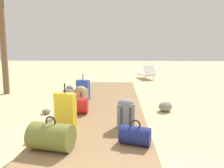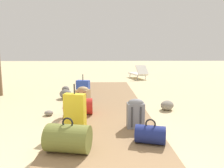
{
  "view_description": "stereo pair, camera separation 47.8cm",
  "coord_description": "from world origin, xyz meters",
  "px_view_note": "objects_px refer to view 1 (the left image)",
  "views": [
    {
      "loc": [
        0.46,
        -1.62,
        1.5
      ],
      "look_at": [
        0.17,
        4.25,
        0.55
      ],
      "focal_mm": 31.67,
      "sensor_mm": 36.0,
      "label": 1
    },
    {
      "loc": [
        -0.01,
        -1.63,
        1.5
      ],
      "look_at": [
        0.17,
        4.25,
        0.55
      ],
      "focal_mm": 31.67,
      "sensor_mm": 36.0,
      "label": 2
    }
  ],
  "objects_px": {
    "backpack_grey": "(126,113)",
    "duffel_bag_olive": "(51,136)",
    "suitcase_yellow": "(65,111)",
    "duffel_bag_red": "(74,106)",
    "duffel_bag_navy": "(135,135)",
    "suitcase_blue": "(83,90)",
    "lounge_chair": "(146,73)",
    "backpack_tan": "(81,96)"
  },
  "relations": [
    {
      "from": "backpack_grey",
      "to": "duffel_bag_olive",
      "type": "xyz_separation_m",
      "value": [
        -1.1,
        -0.88,
        -0.09
      ]
    },
    {
      "from": "suitcase_yellow",
      "to": "duffel_bag_olive",
      "type": "bearing_deg",
      "value": -88.04
    },
    {
      "from": "duffel_bag_red",
      "to": "suitcase_yellow",
      "type": "relative_size",
      "value": 0.79
    },
    {
      "from": "backpack_grey",
      "to": "duffel_bag_red",
      "type": "relative_size",
      "value": 0.83
    },
    {
      "from": "duffel_bag_red",
      "to": "suitcase_yellow",
      "type": "height_order",
      "value": "suitcase_yellow"
    },
    {
      "from": "duffel_bag_navy",
      "to": "suitcase_blue",
      "type": "relative_size",
      "value": 0.68
    },
    {
      "from": "suitcase_blue",
      "to": "duffel_bag_red",
      "type": "bearing_deg",
      "value": -88.43
    },
    {
      "from": "suitcase_yellow",
      "to": "lounge_chair",
      "type": "height_order",
      "value": "suitcase_yellow"
    },
    {
      "from": "duffel_bag_red",
      "to": "backpack_tan",
      "type": "xyz_separation_m",
      "value": [
        0.04,
        0.61,
        0.1
      ]
    },
    {
      "from": "suitcase_yellow",
      "to": "duffel_bag_olive",
      "type": "relative_size",
      "value": 1.25
    },
    {
      "from": "duffel_bag_navy",
      "to": "duffel_bag_red",
      "type": "xyz_separation_m",
      "value": [
        -1.33,
        1.51,
        0.04
      ]
    },
    {
      "from": "suitcase_blue",
      "to": "duffel_bag_olive",
      "type": "distance_m",
      "value": 3.07
    },
    {
      "from": "backpack_grey",
      "to": "lounge_chair",
      "type": "bearing_deg",
      "value": 80.2
    },
    {
      "from": "suitcase_yellow",
      "to": "suitcase_blue",
      "type": "distance_m",
      "value": 2.22
    },
    {
      "from": "lounge_chair",
      "to": "suitcase_blue",
      "type": "bearing_deg",
      "value": -115.13
    },
    {
      "from": "suitcase_yellow",
      "to": "duffel_bag_olive",
      "type": "distance_m",
      "value": 0.86
    },
    {
      "from": "duffel_bag_red",
      "to": "suitcase_yellow",
      "type": "xyz_separation_m",
      "value": [
        0.06,
        -0.89,
        0.15
      ]
    },
    {
      "from": "duffel_bag_navy",
      "to": "backpack_tan",
      "type": "bearing_deg",
      "value": 121.21
    },
    {
      "from": "backpack_tan",
      "to": "lounge_chair",
      "type": "distance_m",
      "value": 6.62
    },
    {
      "from": "suitcase_yellow",
      "to": "duffel_bag_navy",
      "type": "bearing_deg",
      "value": -26.15
    },
    {
      "from": "suitcase_yellow",
      "to": "backpack_tan",
      "type": "distance_m",
      "value": 1.5
    },
    {
      "from": "backpack_tan",
      "to": "duffel_bag_olive",
      "type": "bearing_deg",
      "value": -88.75
    },
    {
      "from": "suitcase_yellow",
      "to": "lounge_chair",
      "type": "relative_size",
      "value": 0.52
    },
    {
      "from": "duffel_bag_navy",
      "to": "suitcase_blue",
      "type": "xyz_separation_m",
      "value": [
        -1.36,
        2.84,
        0.16
      ]
    },
    {
      "from": "backpack_tan",
      "to": "backpack_grey",
      "type": "bearing_deg",
      "value": -51.98
    },
    {
      "from": "duffel_bag_red",
      "to": "lounge_chair",
      "type": "height_order",
      "value": "lounge_chair"
    },
    {
      "from": "suitcase_yellow",
      "to": "suitcase_blue",
      "type": "relative_size",
      "value": 1.1
    },
    {
      "from": "suitcase_blue",
      "to": "duffel_bag_olive",
      "type": "bearing_deg",
      "value": -87.59
    },
    {
      "from": "backpack_grey",
      "to": "backpack_tan",
      "type": "distance_m",
      "value": 1.87
    },
    {
      "from": "backpack_tan",
      "to": "lounge_chair",
      "type": "xyz_separation_m",
      "value": [
        2.47,
        6.14,
        -0.04
      ]
    },
    {
      "from": "duffel_bag_red",
      "to": "suitcase_blue",
      "type": "relative_size",
      "value": 0.87
    },
    {
      "from": "duffel_bag_navy",
      "to": "suitcase_blue",
      "type": "bearing_deg",
      "value": 115.64
    },
    {
      "from": "duffel_bag_navy",
      "to": "backpack_tan",
      "type": "distance_m",
      "value": 2.49
    },
    {
      "from": "backpack_tan",
      "to": "duffel_bag_navy",
      "type": "bearing_deg",
      "value": -58.79
    },
    {
      "from": "duffel_bag_olive",
      "to": "backpack_tan",
      "type": "bearing_deg",
      "value": 91.25
    },
    {
      "from": "duffel_bag_navy",
      "to": "duffel_bag_red",
      "type": "relative_size",
      "value": 0.78
    },
    {
      "from": "lounge_chair",
      "to": "backpack_grey",
      "type": "bearing_deg",
      "value": -99.8
    },
    {
      "from": "suitcase_blue",
      "to": "duffel_bag_navy",
      "type": "bearing_deg",
      "value": -64.36
    },
    {
      "from": "duffel_bag_navy",
      "to": "duffel_bag_olive",
      "type": "relative_size",
      "value": 0.77
    },
    {
      "from": "suitcase_blue",
      "to": "lounge_chair",
      "type": "bearing_deg",
      "value": 64.87
    },
    {
      "from": "backpack_grey",
      "to": "duffel_bag_navy",
      "type": "distance_m",
      "value": 0.68
    },
    {
      "from": "backpack_grey",
      "to": "backpack_tan",
      "type": "bearing_deg",
      "value": 128.02
    }
  ]
}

